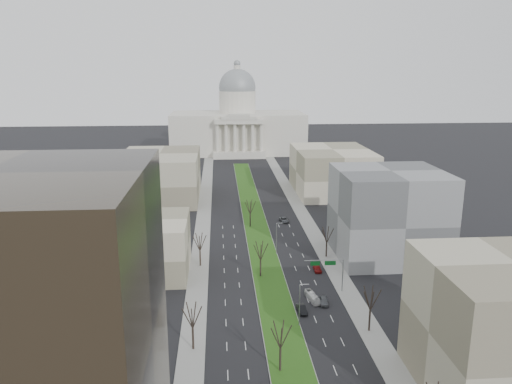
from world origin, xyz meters
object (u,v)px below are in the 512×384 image
car_black (302,309)px  car_grey_far (284,220)px  box_van (312,297)px  car_grey_near (324,301)px  car_red (317,269)px

car_black → car_grey_far: car_black is taller
box_van → car_grey_far: bearing=78.8°
car_grey_near → car_grey_far: (-0.91, 60.54, -0.03)m
car_grey_near → car_red: bearing=90.1°
car_grey_near → box_van: bearing=148.7°
box_van → car_grey_near: bearing=-48.0°
car_red → car_grey_far: 42.32m
car_grey_near → box_van: box_van is taller
car_grey_near → car_black: (-5.50, -3.43, -0.00)m
car_red → box_van: 17.14m
car_black → car_red: car_black is taller
car_red → car_grey_near: bearing=-95.0°
car_black → box_van: bearing=54.0°
car_grey_near → box_van: size_ratio=0.70×
car_grey_far → box_van: bearing=-97.8°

